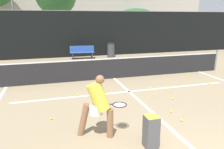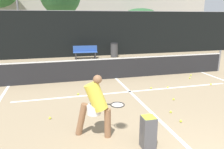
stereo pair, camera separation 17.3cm
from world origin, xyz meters
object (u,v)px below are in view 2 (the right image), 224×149
Objects in this scene: courtside_bench at (85,52)px; ball_hopper at (148,131)px; player_practicing at (96,104)px; parked_car at (132,41)px; trash_bin at (114,50)px.

ball_hopper is at bearing -85.75° from courtside_bench.
player_practicing is 15.07m from parked_car.
courtside_bench is 2.04m from trash_bin.
parked_car is at bearing 71.51° from ball_hopper.
player_practicing is 1.29m from ball_hopper.
trash_bin reaches higher than ball_hopper.
courtside_bench is at bearing 107.74° from player_practicing.
ball_hopper is 0.73× the size of trash_bin.
parked_car reaches higher than courtside_bench.
trash_bin is at bearing 78.30° from ball_hopper.
courtside_bench is 6.16m from parked_car.
ball_hopper is 10.66m from courtside_bench.
player_practicing is 9.98m from courtside_bench.
player_practicing reaches higher than ball_hopper.
player_practicing reaches higher than trash_bin.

